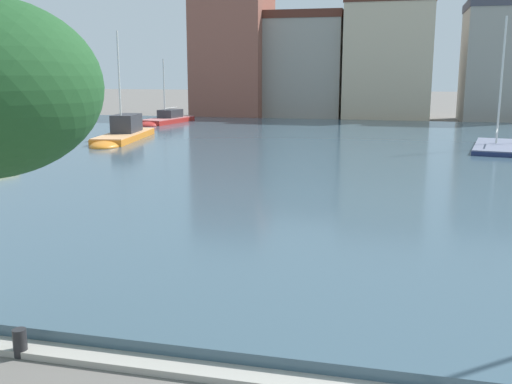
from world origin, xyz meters
TOP-DOWN VIEW (x-y plane):
  - harbor_water at (0.00, 32.31)m, footprint 80.37×48.07m
  - quay_edge_coping at (0.00, 8.02)m, footprint 80.37×0.50m
  - sailboat_orange at (-13.10, 35.45)m, footprint 3.32×9.22m
  - sailboat_navy at (10.56, 37.40)m, footprint 3.50×8.29m
  - sailboat_red at (-15.46, 48.49)m, footprint 2.97×7.50m
  - mooring_bollard at (-1.29, 7.87)m, footprint 0.24×0.24m
  - townhouse_narrow_midrow at (-12.52, 60.29)m, footprint 7.43×8.01m
  - townhouse_wide_warehouse at (-5.12, 62.02)m, footprint 8.14×8.03m
  - townhouse_end_terrace at (3.34, 60.57)m, footprint 8.48×6.76m
  - townhouse_corner_house at (14.10, 61.46)m, footprint 7.38×7.98m

SIDE VIEW (x-z plane):
  - quay_edge_coping at x=0.00m, z-range 0.00..0.12m
  - harbor_water at x=0.00m, z-range 0.00..0.33m
  - mooring_bollard at x=-1.29m, z-range 0.00..0.50m
  - sailboat_navy at x=10.56m, z-range -3.66..4.34m
  - sailboat_red at x=-15.46m, z-range -2.45..3.46m
  - sailboat_orange at x=-13.10m, z-range -3.08..4.34m
  - townhouse_wide_warehouse at x=-5.12m, z-range 0.01..10.77m
  - townhouse_corner_house at x=14.10m, z-range 0.01..11.38m
  - townhouse_end_terrace at x=3.34m, z-range 0.02..12.00m
  - townhouse_narrow_midrow at x=-12.52m, z-range 0.02..13.30m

